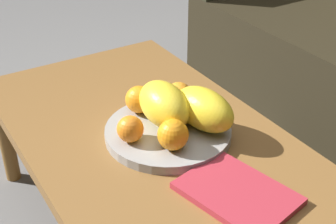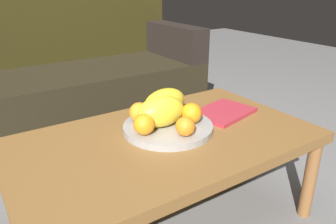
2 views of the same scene
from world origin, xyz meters
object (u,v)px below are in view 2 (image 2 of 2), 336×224
orange_back (144,124)px  banana_bunch (160,115)px  melon_large_front (161,111)px  magazine (223,112)px  couch (62,83)px  orange_left (139,112)px  orange_right (185,126)px  coffee_table (165,147)px  melon_smaller_beside (165,102)px  fruit_bowl (168,127)px  orange_front (192,113)px

orange_back → banana_bunch: size_ratio=0.48×
melon_large_front → magazine: 0.32m
couch → orange_left: size_ratio=22.31×
orange_right → magazine: bearing=22.2°
coffee_table → orange_left: orange_left is taller
couch → coffee_table: bearing=-87.9°
orange_right → melon_smaller_beside: bearing=77.5°
coffee_table → banana_bunch: size_ratio=6.93×
fruit_bowl → orange_front: orange_front is taller
fruit_bowl → melon_large_front: bearing=169.4°
orange_left → orange_back: (-0.04, -0.10, -0.00)m
couch → orange_left: (0.00, -1.00, 0.14)m
melon_smaller_beside → banana_bunch: bearing=-140.0°
coffee_table → banana_bunch: bearing=70.5°
melon_large_front → orange_front: (0.11, -0.04, -0.02)m
orange_front → melon_large_front: bearing=158.9°
couch → melon_smaller_beside: (0.12, -1.00, 0.16)m
coffee_table → melon_large_front: size_ratio=5.90×
magazine → banana_bunch: bearing=160.9°
melon_large_front → orange_right: bearing=-77.5°
melon_smaller_beside → magazine: size_ratio=0.76×
orange_right → melon_large_front: bearing=102.5°
orange_right → couch: bearing=93.6°
coffee_table → orange_right: orange_right is taller
melon_large_front → orange_front: 0.12m
orange_left → melon_smaller_beside: bearing=1.6°
orange_front → magazine: bearing=12.3°
magazine → couch: bearing=96.0°
orange_front → orange_left: size_ratio=1.03×
melon_large_front → banana_bunch: size_ratio=1.17×
melon_smaller_beside → orange_left: (-0.12, -0.00, -0.02)m
magazine → orange_left: bearing=155.8°
orange_right → orange_back: (-0.11, 0.09, 0.00)m
melon_smaller_beside → banana_bunch: size_ratio=1.20×
orange_front → orange_back: size_ratio=1.03×
melon_smaller_beside → orange_front: melon_smaller_beside is taller
orange_right → coffee_table: bearing=115.8°
fruit_bowl → orange_front: 0.10m
couch → magazine: 1.14m
orange_front → magazine: (0.20, 0.04, -0.06)m
melon_large_front → banana_bunch: 0.05m
melon_smaller_beside → orange_right: melon_smaller_beside is taller
fruit_bowl → couch: bearing=94.1°
orange_back → couch: bearing=88.1°
couch → orange_back: bearing=-91.9°
melon_large_front → couch: bearing=92.7°
fruit_bowl → melon_smaller_beside: size_ratio=1.77×
couch → orange_front: 1.14m
melon_large_front → orange_front: bearing=-21.1°
fruit_bowl → orange_right: size_ratio=4.89×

